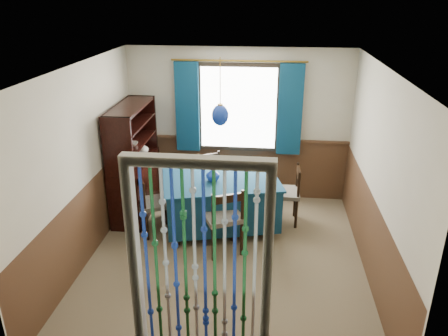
# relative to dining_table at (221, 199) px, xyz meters

# --- Properties ---
(floor) EXTENTS (4.00, 4.00, 0.00)m
(floor) POSITION_rel_dining_table_xyz_m (0.16, -0.85, -0.46)
(floor) COLOR brown
(floor) RESTS_ON ground
(ceiling) EXTENTS (4.00, 4.00, 0.00)m
(ceiling) POSITION_rel_dining_table_xyz_m (0.16, -0.85, 2.04)
(ceiling) COLOR silver
(ceiling) RESTS_ON ground
(wall_back) EXTENTS (3.60, 0.00, 3.60)m
(wall_back) POSITION_rel_dining_table_xyz_m (0.16, 1.15, 0.79)
(wall_back) COLOR beige
(wall_back) RESTS_ON ground
(wall_front) EXTENTS (3.60, 0.00, 3.60)m
(wall_front) POSITION_rel_dining_table_xyz_m (0.16, -2.85, 0.79)
(wall_front) COLOR beige
(wall_front) RESTS_ON ground
(wall_left) EXTENTS (0.00, 4.00, 4.00)m
(wall_left) POSITION_rel_dining_table_xyz_m (-1.64, -0.85, 0.79)
(wall_left) COLOR beige
(wall_left) RESTS_ON ground
(wall_right) EXTENTS (0.00, 4.00, 4.00)m
(wall_right) POSITION_rel_dining_table_xyz_m (1.96, -0.85, 0.79)
(wall_right) COLOR beige
(wall_right) RESTS_ON ground
(wainscot_back) EXTENTS (3.60, 0.00, 3.60)m
(wainscot_back) POSITION_rel_dining_table_xyz_m (0.16, 1.13, 0.04)
(wainscot_back) COLOR #4A2E1C
(wainscot_back) RESTS_ON ground
(wainscot_left) EXTENTS (0.00, 4.00, 4.00)m
(wainscot_left) POSITION_rel_dining_table_xyz_m (-1.62, -0.85, 0.04)
(wainscot_left) COLOR #4A2E1C
(wainscot_left) RESTS_ON ground
(wainscot_right) EXTENTS (0.00, 4.00, 4.00)m
(wainscot_right) POSITION_rel_dining_table_xyz_m (1.95, -0.85, 0.04)
(wainscot_right) COLOR #4A2E1C
(wainscot_right) RESTS_ON ground
(window) EXTENTS (1.32, 0.12, 1.42)m
(window) POSITION_rel_dining_table_xyz_m (0.16, 1.10, 1.09)
(window) COLOR black
(window) RESTS_ON wall_back
(doorway) EXTENTS (1.16, 0.12, 2.18)m
(doorway) POSITION_rel_dining_table_xyz_m (0.16, -2.79, 0.59)
(doorway) COLOR silver
(doorway) RESTS_ON ground
(dining_table) EXTENTS (1.87, 1.51, 0.79)m
(dining_table) POSITION_rel_dining_table_xyz_m (0.00, 0.00, 0.00)
(dining_table) COLOR #0E324B
(dining_table) RESTS_ON floor
(chair_near) EXTENTS (0.62, 0.61, 0.96)m
(chair_near) POSITION_rel_dining_table_xyz_m (0.12, -0.66, 0.05)
(chair_near) COLOR black
(chair_near) RESTS_ON floor
(chair_far) EXTENTS (0.57, 0.56, 0.87)m
(chair_far) POSITION_rel_dining_table_xyz_m (-0.23, 0.71, 0.01)
(chair_far) COLOR black
(chair_far) RESTS_ON floor
(chair_left) EXTENTS (0.56, 0.57, 0.88)m
(chair_left) POSITION_rel_dining_table_xyz_m (-0.94, -0.27, 0.01)
(chair_left) COLOR black
(chair_left) RESTS_ON floor
(chair_right) EXTENTS (0.43, 0.45, 0.90)m
(chair_right) POSITION_rel_dining_table_xyz_m (0.97, 0.27, 0.02)
(chair_right) COLOR black
(chair_right) RESTS_ON floor
(sideboard) EXTENTS (0.48, 1.33, 1.74)m
(sideboard) POSITION_rel_dining_table_xyz_m (-1.39, 0.35, 0.15)
(sideboard) COLOR black
(sideboard) RESTS_ON floor
(pendant_lamp) EXTENTS (0.23, 0.23, 0.92)m
(pendant_lamp) POSITION_rel_dining_table_xyz_m (-0.00, -0.00, 1.27)
(pendant_lamp) COLOR olive
(pendant_lamp) RESTS_ON ceiling
(vase_table) EXTENTS (0.20, 0.20, 0.19)m
(vase_table) POSITION_rel_dining_table_xyz_m (-0.10, -0.09, 0.43)
(vase_table) COLOR navy
(vase_table) RESTS_ON dining_table
(bowl_shelf) EXTENTS (0.25, 0.25, 0.05)m
(bowl_shelf) POSITION_rel_dining_table_xyz_m (-1.33, 0.15, 0.76)
(bowl_shelf) COLOR beige
(bowl_shelf) RESTS_ON sideboard
(vase_sideboard) EXTENTS (0.25, 0.25, 0.20)m
(vase_sideboard) POSITION_rel_dining_table_xyz_m (-1.33, 0.67, 0.52)
(vase_sideboard) COLOR beige
(vase_sideboard) RESTS_ON sideboard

